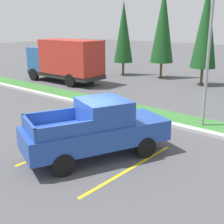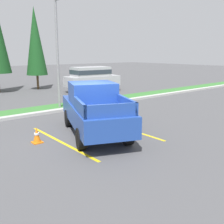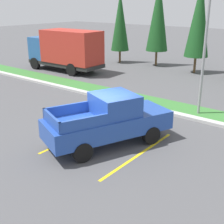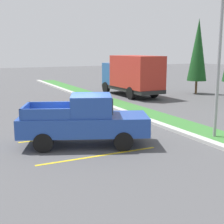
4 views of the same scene
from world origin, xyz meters
The scene contains 10 objects.
ground_plane centered at (0.00, 0.00, 0.00)m, with size 120.00×120.00×0.00m, color #4C4C4F.
parking_line_near centered at (-1.09, 0.21, 0.00)m, with size 0.12×4.80×0.01m, color yellow.
parking_line_far centered at (2.01, 0.21, 0.00)m, with size 0.12×4.80×0.01m, color yellow.
curb_strip centered at (0.00, 5.00, 0.07)m, with size 56.00×0.40×0.15m, color #B2B2AD.
grass_median centered at (0.00, 6.10, 0.03)m, with size 56.00×1.80×0.06m, color #387533.
pickup_truck_main centered at (0.48, 0.26, 1.04)m, with size 3.73×5.54×2.10m.
cargo_truck_distant centered at (-11.25, 9.10, 1.85)m, with size 6.86×2.64×3.40m.
street_light centered at (1.94, 5.73, 3.65)m, with size 0.24×1.49×6.22m.
cypress_tree_leftmost centered at (-10.02, 14.98, 3.86)m, with size 1.70×1.70×6.55m.
traffic_cone centered at (-1.81, 0.71, 0.29)m, with size 0.36×0.36×0.60m.
Camera 4 is at (12.57, -4.40, 3.90)m, focal length 51.83 mm.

